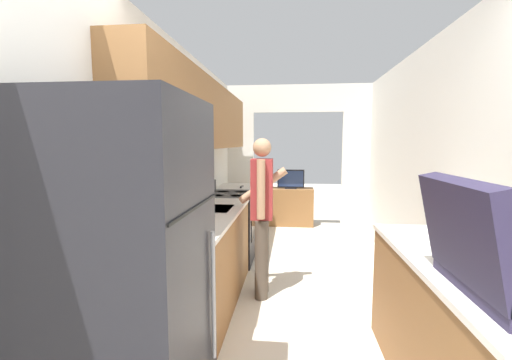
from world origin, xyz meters
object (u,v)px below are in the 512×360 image
(television, at_px, (291,179))
(range_oven, at_px, (230,226))
(tv_cabinet, at_px, (291,207))
(knife, at_px, (241,187))
(suitcase, at_px, (500,261))
(book_stack, at_px, (464,247))
(refrigerator, at_px, (125,286))
(person, at_px, (262,213))

(television, bearing_deg, range_oven, -111.38)
(tv_cabinet, height_order, television, television)
(range_oven, bearing_deg, knife, 84.72)
(suitcase, height_order, television, suitcase)
(book_stack, bearing_deg, suitcase, -101.79)
(range_oven, bearing_deg, book_stack, -51.52)
(refrigerator, xyz_separation_m, knife, (0.02, 3.51, 0.02))
(knife, bearing_deg, refrigerator, -97.10)
(range_oven, relative_size, book_stack, 3.26)
(book_stack, xyz_separation_m, knife, (-1.75, 2.91, -0.04))
(person, relative_size, television, 3.21)
(suitcase, bearing_deg, person, 123.33)
(book_stack, bearing_deg, knife, 121.02)
(range_oven, distance_m, suitcase, 3.34)
(person, distance_m, knife, 1.71)
(suitcase, relative_size, book_stack, 2.15)
(refrigerator, relative_size, television, 3.53)
(tv_cabinet, relative_size, knife, 2.61)
(person, xyz_separation_m, book_stack, (1.30, -1.26, 0.09))
(tv_cabinet, height_order, knife, knife)
(knife, bearing_deg, suitcase, -71.35)
(refrigerator, bearing_deg, person, 75.65)
(suitcase, xyz_separation_m, tv_cabinet, (-0.92, 4.85, -0.69))
(refrigerator, height_order, book_stack, refrigerator)
(range_oven, height_order, knife, range_oven)
(suitcase, xyz_separation_m, book_stack, (0.11, 0.54, -0.10))
(range_oven, distance_m, television, 2.18)
(person, relative_size, tv_cabinet, 1.89)
(suitcase, bearing_deg, knife, 115.42)
(refrigerator, height_order, tv_cabinet, refrigerator)
(television, bearing_deg, knife, -118.00)
(tv_cabinet, bearing_deg, person, -94.99)
(book_stack, bearing_deg, refrigerator, -161.49)
(suitcase, height_order, tv_cabinet, suitcase)
(suitcase, distance_m, knife, 3.82)
(tv_cabinet, bearing_deg, refrigerator, -98.59)
(television, xyz_separation_m, knife, (-0.72, -1.36, 0.02))
(person, height_order, suitcase, person)
(knife, bearing_deg, tv_cabinet, 55.96)
(suitcase, distance_m, tv_cabinet, 4.98)
(knife, bearing_deg, person, -81.34)
(person, bearing_deg, suitcase, -147.96)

